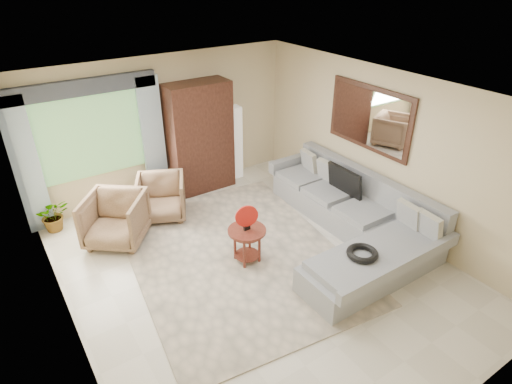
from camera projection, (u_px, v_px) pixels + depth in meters
ground at (255, 268)px, 6.34m from camera, size 6.00×6.00×0.00m
area_rug at (236, 255)px, 6.60m from camera, size 3.47×4.34×0.02m
sectional_sofa at (352, 221)px, 6.94m from camera, size 2.30×3.46×0.90m
tv_screen at (345, 181)px, 7.23m from camera, size 0.14×0.74×0.48m
garden_hose at (362, 253)px, 5.75m from camera, size 0.43×0.43×0.09m
coffee_table at (247, 245)px, 6.35m from camera, size 0.57×0.57×0.57m
red_disc at (247, 216)px, 6.11m from camera, size 0.33×0.12×0.34m
armchair_left at (115, 219)px, 6.75m from camera, size 1.24×1.25×0.82m
armchair_right at (161, 198)px, 7.43m from camera, size 1.08×1.09×0.75m
potted_plant at (53, 215)px, 7.10m from camera, size 0.53×0.46×0.57m
armoire at (200, 138)px, 8.08m from camera, size 1.20×0.55×2.10m
floor_lamp at (235, 143)px, 8.66m from camera, size 0.24×0.24×1.50m
window at (90, 137)px, 7.17m from camera, size 1.80×0.04×1.40m
curtain_left at (27, 167)px, 6.71m from camera, size 0.40×0.08×2.30m
curtain_right at (153, 139)px, 7.73m from camera, size 0.40×0.08×2.30m
valance at (81, 87)px, 6.71m from camera, size 2.40×0.12×0.26m
wall_mirror at (369, 118)px, 6.95m from camera, size 0.05×1.70×1.05m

